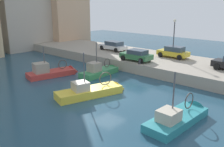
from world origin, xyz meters
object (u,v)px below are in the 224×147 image
at_px(fishing_boat_teal, 180,120).
at_px(fishing_boat_yellow, 93,94).
at_px(fishing_boat_green, 101,73).
at_px(mooring_bollard_mid, 140,62).
at_px(parked_car_yellow, 174,52).
at_px(quay_streetlamp, 174,32).
at_px(parked_car_white, 113,46).
at_px(parked_car_green, 137,55).
at_px(fishing_boat_red, 54,74).

bearing_deg(fishing_boat_teal, fishing_boat_yellow, 93.72).
relative_size(fishing_boat_yellow, fishing_boat_green, 1.20).
bearing_deg(mooring_bollard_mid, parked_car_yellow, -10.86).
bearing_deg(quay_streetlamp, parked_car_white, 98.30).
height_order(parked_car_green, mooring_bollard_mid, parked_car_green).
relative_size(fishing_boat_yellow, parked_car_white, 1.55).
distance_m(fishing_boat_teal, quay_streetlamp, 16.22).
height_order(fishing_boat_teal, fishing_boat_green, fishing_boat_green).
height_order(fishing_boat_teal, fishing_boat_yellow, fishing_boat_yellow).
xyz_separation_m(fishing_boat_red, quay_streetlamp, (12.63, -7.86, 4.28)).
xyz_separation_m(parked_car_yellow, parked_car_white, (-1.42, 9.02, -0.04)).
xyz_separation_m(fishing_boat_teal, mooring_bollard_mid, (7.74, 9.11, 1.37)).
distance_m(fishing_boat_teal, fishing_boat_green, 13.11).
height_order(fishing_boat_yellow, parked_car_yellow, fishing_boat_yellow).
xyz_separation_m(fishing_boat_green, parked_car_white, (7.41, 4.78, 1.75)).
xyz_separation_m(fishing_boat_teal, fishing_boat_yellow, (-0.53, 8.14, -0.00)).
relative_size(fishing_boat_teal, parked_car_yellow, 1.59).
bearing_deg(parked_car_yellow, mooring_bollard_mid, 169.14).
bearing_deg(mooring_bollard_mid, fishing_boat_teal, -130.36).
height_order(parked_car_yellow, parked_car_white, parked_car_yellow).
bearing_deg(fishing_boat_green, mooring_bollard_mid, -45.67).
bearing_deg(parked_car_green, fishing_boat_teal, -130.42).
relative_size(fishing_boat_teal, parked_car_white, 1.42).
bearing_deg(quay_streetlamp, fishing_boat_teal, -148.99).
bearing_deg(parked_car_white, quay_streetlamp, -81.70).
height_order(fishing_boat_green, fishing_boat_red, fishing_boat_green).
bearing_deg(parked_car_yellow, fishing_boat_yellow, 179.47).
bearing_deg(fishing_boat_green, fishing_boat_yellow, -141.66).
bearing_deg(mooring_bollard_mid, parked_car_white, 61.26).
relative_size(parked_car_yellow, parked_car_white, 0.89).
relative_size(fishing_boat_red, mooring_bollard_mid, 11.27).
xyz_separation_m(fishing_boat_red, parked_car_green, (8.07, -5.54, 1.73)).
xyz_separation_m(fishing_boat_yellow, parked_car_white, (12.61, 8.89, 1.79)).
distance_m(parked_car_white, parked_car_green, 7.41).
height_order(parked_car_yellow, mooring_bollard_mid, parked_car_yellow).
height_order(fishing_boat_teal, parked_car_green, fishing_boat_teal).
relative_size(fishing_boat_red, parked_car_white, 1.40).
bearing_deg(fishing_boat_teal, fishing_boat_red, 87.27).
bearing_deg(parked_car_green, mooring_bollard_mid, -130.82).
height_order(fishing_boat_yellow, mooring_bollard_mid, fishing_boat_yellow).
height_order(fishing_boat_green, parked_car_white, fishing_boat_green).
bearing_deg(fishing_boat_red, fishing_boat_yellow, -99.40).
xyz_separation_m(fishing_boat_yellow, fishing_boat_red, (1.29, 7.78, 0.07)).
xyz_separation_m(fishing_boat_green, mooring_bollard_mid, (3.07, -3.14, 1.33)).
bearing_deg(fishing_boat_teal, parked_car_yellow, 30.66).
bearing_deg(fishing_boat_yellow, fishing_boat_red, 80.60).
distance_m(fishing_boat_red, quay_streetlamp, 15.49).
height_order(parked_car_white, parked_car_green, parked_car_green).
relative_size(fishing_boat_green, fishing_boat_red, 0.92).
distance_m(fishing_boat_red, parked_car_green, 9.95).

